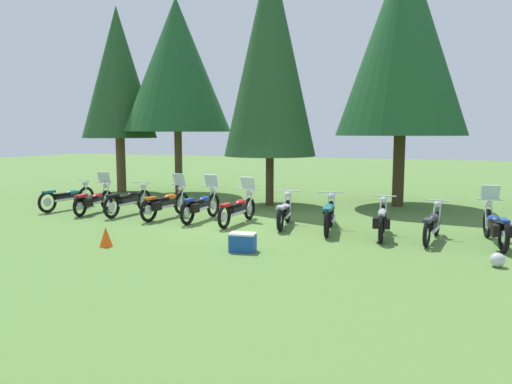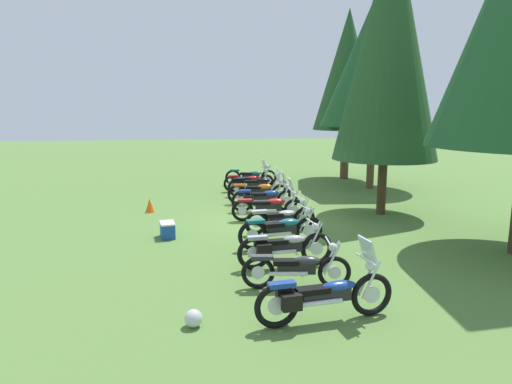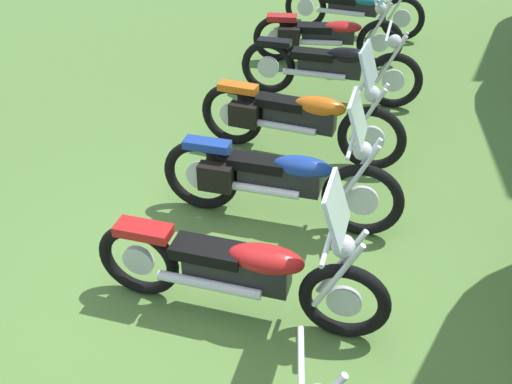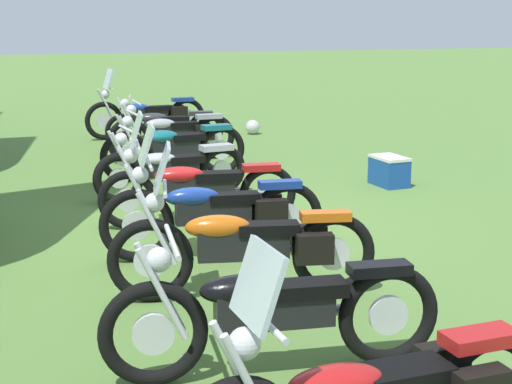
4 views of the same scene
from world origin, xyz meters
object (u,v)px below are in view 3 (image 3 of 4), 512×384
motorcycle_1 (326,34)px  motorcycle_5 (241,269)px  motorcycle_3 (298,117)px  motorcycle_0 (354,8)px  motorcycle_2 (331,67)px  motorcycle_4 (277,178)px

motorcycle_1 → motorcycle_5: size_ratio=0.96×
motorcycle_5 → motorcycle_1: bearing=93.5°
motorcycle_3 → motorcycle_5: bearing=-82.7°
motorcycle_0 → motorcycle_1: 1.40m
motorcycle_2 → motorcycle_3: (1.52, -0.23, 0.02)m
motorcycle_0 → motorcycle_2: motorcycle_2 is taller
motorcycle_1 → motorcycle_2: (1.28, 0.20, 0.01)m
motorcycle_2 → motorcycle_5: bearing=-90.2°
motorcycle_3 → motorcycle_4: size_ratio=1.02×
motorcycle_1 → motorcycle_3: size_ratio=0.96×
motorcycle_2 → motorcycle_3: bearing=-94.5°
motorcycle_3 → motorcycle_4: (1.25, -0.02, -0.00)m
motorcycle_0 → motorcycle_2: (2.64, -0.13, 0.02)m
motorcycle_1 → motorcycle_2: motorcycle_1 is taller
motorcycle_4 → motorcycle_2: bearing=89.0°
motorcycle_1 → motorcycle_5: 5.33m
motorcycle_1 → motorcycle_3: (2.81, -0.03, 0.03)m
motorcycle_3 → motorcycle_5: motorcycle_3 is taller
motorcycle_4 → motorcycle_1: bearing=93.4°
motorcycle_0 → motorcycle_1: bearing=-94.3°
motorcycle_3 → motorcycle_4: bearing=-81.9°
motorcycle_3 → motorcycle_0: bearing=93.9°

